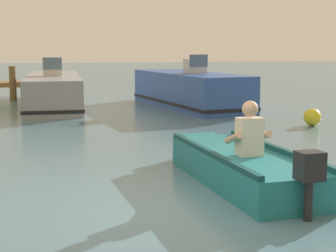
{
  "coord_description": "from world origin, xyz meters",
  "views": [
    {
      "loc": [
        -1.01,
        -5.87,
        1.91
      ],
      "look_at": [
        0.7,
        3.03,
        0.55
      ],
      "focal_mm": 56.72,
      "sensor_mm": 36.0,
      "label": 1
    }
  ],
  "objects_px": {
    "rowboat_with_person": "(242,166)",
    "moored_boat_grey": "(53,91)",
    "mooring_buoy": "(312,117)",
    "moored_boat_blue": "(189,91)"
  },
  "relations": [
    {
      "from": "moored_boat_blue",
      "to": "mooring_buoy",
      "type": "distance_m",
      "value": 4.98
    },
    {
      "from": "rowboat_with_person",
      "to": "mooring_buoy",
      "type": "xyz_separation_m",
      "value": [
        3.46,
        4.92,
        -0.04
      ]
    },
    {
      "from": "mooring_buoy",
      "to": "moored_boat_grey",
      "type": "bearing_deg",
      "value": 138.16
    },
    {
      "from": "moored_boat_grey",
      "to": "mooring_buoy",
      "type": "distance_m",
      "value": 8.43
    },
    {
      "from": "moored_boat_grey",
      "to": "mooring_buoy",
      "type": "height_order",
      "value": "moored_boat_grey"
    },
    {
      "from": "rowboat_with_person",
      "to": "moored_boat_blue",
      "type": "height_order",
      "value": "moored_boat_blue"
    },
    {
      "from": "moored_boat_grey",
      "to": "mooring_buoy",
      "type": "xyz_separation_m",
      "value": [
        6.27,
        -5.62,
        -0.27
      ]
    },
    {
      "from": "rowboat_with_person",
      "to": "moored_boat_grey",
      "type": "xyz_separation_m",
      "value": [
        -2.81,
        10.53,
        0.23
      ]
    },
    {
      "from": "moored_boat_grey",
      "to": "moored_boat_blue",
      "type": "distance_m",
      "value": 4.39
    },
    {
      "from": "rowboat_with_person",
      "to": "moored_boat_grey",
      "type": "distance_m",
      "value": 10.9
    }
  ]
}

